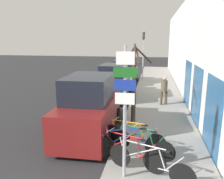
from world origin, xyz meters
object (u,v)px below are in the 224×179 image
Objects in this scene: street_tree at (134,86)px; parked_car_0 at (90,108)px; signpost at (125,105)px; bicycle_2 at (129,144)px; traffic_light at (143,49)px; bicycle_1 at (129,152)px; bicycle_0 at (149,163)px; parked_car_2 at (125,73)px; parked_car_1 at (114,83)px; pedestrian_near at (164,89)px; bicycle_4 at (133,137)px; bicycle_3 at (142,143)px.

parked_car_0 is at bearing -145.43° from street_tree.
signpost is 1.50× the size of bicycle_2.
bicycle_1 is at bearing -88.55° from traffic_light.
parked_car_2 is (-2.48, 13.68, 0.41)m from bicycle_0.
signpost is 15.53m from traffic_light.
signpost is 1.95m from bicycle_2.
parked_car_1 is 2.67× the size of pedestrian_near.
bicycle_4 is 12.28m from parked_car_2.
bicycle_0 is 1.13× the size of bicycle_3.
pedestrian_near reaches higher than bicycle_3.
bicycle_3 is at bearing -2.93° from bicycle_1.
bicycle_1 is (-0.60, 0.51, -0.00)m from bicycle_0.
parked_car_2 is at bearing -131.56° from traffic_light.
bicycle_0 is 1.66m from bicycle_4.
signpost is 1.63× the size of bicycle_1.
bicycle_0 is at bearing -78.85° from street_tree.
bicycle_1 is 8.29m from parked_car_1.
bicycle_2 is 12.84m from parked_car_2.
bicycle_4 reaches higher than bicycle_1.
bicycle_3 is at bearing -78.96° from street_tree.
bicycle_0 is 1.07× the size of bicycle_1.
street_tree is at bearing 48.60° from pedestrian_near.
bicycle_1 is 0.47m from bicycle_2.
pedestrian_near is (3.09, 4.38, -0.01)m from parked_car_0.
bicycle_2 is 0.67× the size of street_tree.
bicycle_2 is (-0.05, 0.47, 0.01)m from bicycle_1.
bicycle_2 reaches higher than bicycle_1.
bicycle_1 is at bearing 85.82° from signpost.
parked_car_1 reaches higher than bicycle_1.
parked_car_2 is 1.25× the size of street_tree.
bicycle_2 is at bearing -77.31° from parked_car_1.
bicycle_4 is (-0.33, 0.35, 0.01)m from bicycle_3.
signpost is 1.57× the size of bicycle_4.
bicycle_1 is at bearing -81.77° from parked_car_2.
parked_car_1 is 5.12m from parked_car_2.
bicycle_4 is 7.28m from parked_car_1.
parked_car_1 is 1.24× the size of street_tree.
pedestrian_near is at bearing -64.24° from parked_car_2.
bicycle_0 is at bearing -164.74° from bicycle_2.
bicycle_3 is 1.25× the size of pedestrian_near.
pedestrian_near is at bearing -78.72° from traffic_light.
bicycle_4 is at bearing 68.18° from bicycle_3.
signpost is 1.74m from bicycle_1.
bicycle_4 is 0.51× the size of parked_car_2.
bicycle_3 is at bearing -79.73° from parked_car_2.
parked_car_1 is at bearing -4.54° from bicycle_2.
parked_car_0 is (-1.78, 2.88, -1.07)m from signpost.
bicycle_2 is 0.54× the size of parked_car_1.
signpost is 8.96m from parked_car_1.
street_tree is (-1.44, -3.24, 0.75)m from pedestrian_near.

